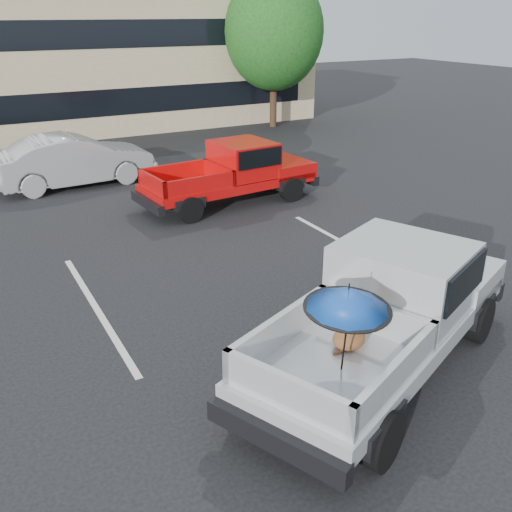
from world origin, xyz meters
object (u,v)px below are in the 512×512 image
object	(u,v)px
silver_pickup	(394,300)
silver_sedan	(75,160)
tree_right	(274,32)
tree_back	(150,24)
red_pickup	(239,170)

from	to	relation	value
silver_pickup	silver_sedan	size ratio (longest dim) A/B	1.25
tree_right	tree_back	world-z (taller)	tree_back
tree_right	silver_pickup	size ratio (longest dim) A/B	1.13
silver_pickup	tree_right	bearing A→B (deg)	41.31
red_pickup	silver_sedan	xyz separation A→B (m)	(-3.73, 3.92, -0.14)
silver_pickup	silver_sedan	xyz separation A→B (m)	(-2.06, 12.32, -0.26)
tree_right	red_pickup	world-z (taller)	tree_right
silver_pickup	red_pickup	size ratio (longest dim) A/B	1.13
tree_back	red_pickup	bearing A→B (deg)	-101.94
silver_pickup	red_pickup	xyz separation A→B (m)	(1.68, 8.39, -0.12)
tree_right	silver_pickup	xyz separation A→B (m)	(-8.37, -17.88, -3.16)
tree_back	silver_sedan	xyz separation A→B (m)	(-7.43, -13.56, -3.62)
tree_back	tree_right	bearing A→B (deg)	-69.44
tree_back	silver_pickup	xyz separation A→B (m)	(-5.37, -25.88, -3.36)
red_pickup	tree_back	bearing A→B (deg)	73.25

